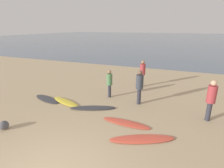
{
  "coord_description": "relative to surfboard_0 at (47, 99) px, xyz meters",
  "views": [
    {
      "loc": [
        2.87,
        -2.51,
        3.78
      ],
      "look_at": [
        -0.7,
        6.56,
        0.6
      ],
      "focal_mm": 28.3,
      "sensor_mm": 36.0,
      "label": 1
    }
  ],
  "objects": [
    {
      "name": "ground_plane",
      "position": [
        3.67,
        5.56,
        -0.13
      ],
      "size": [
        120.0,
        120.0,
        0.2
      ],
      "primitive_type": "cube",
      "color": "tan",
      "rests_on": "ground"
    },
    {
      "name": "ocean_water",
      "position": [
        3.67,
        59.55,
        -0.03
      ],
      "size": [
        140.0,
        100.0,
        0.01
      ],
      "primitive_type": "cube",
      "color": "slate",
      "rests_on": "ground"
    },
    {
      "name": "surfboard_0",
      "position": [
        0.0,
        0.0,
        0.0
      ],
      "size": [
        2.0,
        1.12,
        0.06
      ],
      "primitive_type": "ellipsoid",
      "rotation": [
        0.0,
        0.0,
        -0.3
      ],
      "color": "#333338",
      "rests_on": "ground"
    },
    {
      "name": "surfboard_1",
      "position": [
        1.19,
        0.04,
        0.01
      ],
      "size": [
        2.0,
        1.14,
        0.09
      ],
      "primitive_type": "ellipsoid",
      "rotation": [
        0.0,
        0.0,
        -0.34
      ],
      "color": "yellow",
      "rests_on": "ground"
    },
    {
      "name": "surfboard_2",
      "position": [
        2.84,
        -0.09,
        0.01
      ],
      "size": [
        2.22,
        1.3,
        0.08
      ],
      "primitive_type": "ellipsoid",
      "rotation": [
        0.0,
        0.0,
        0.39
      ],
      "color": "#333338",
      "rests_on": "ground"
    },
    {
      "name": "surfboard_3",
      "position": [
        4.75,
        -0.82,
        -0.0
      ],
      "size": [
        2.08,
        0.63,
        0.06
      ],
      "primitive_type": "ellipsoid",
      "rotation": [
        0.0,
        0.0,
        -0.07
      ],
      "color": "#D84C38",
      "rests_on": "ground"
    },
    {
      "name": "surfboard_4",
      "position": [
        5.6,
        -1.67,
        0.01
      ],
      "size": [
        2.32,
        1.45,
        0.09
      ],
      "primitive_type": "ellipsoid",
      "rotation": [
        0.0,
        0.0,
        0.43
      ],
      "color": "#D84C38",
      "rests_on": "ground"
    },
    {
      "name": "person_0",
      "position": [
        4.77,
        1.28,
        1.01
      ],
      "size": [
        0.36,
        0.36,
        1.77
      ],
      "rotation": [
        0.0,
        0.0,
        6.1
      ],
      "color": "#2D2D38",
      "rests_on": "ground"
    },
    {
      "name": "person_1",
      "position": [
        4.32,
        4.09,
        0.99
      ],
      "size": [
        0.35,
        0.35,
        1.74
      ],
      "rotation": [
        0.0,
        0.0,
        2.96
      ],
      "color": "#2D2D38",
      "rests_on": "ground"
    },
    {
      "name": "person_2",
      "position": [
        7.87,
        0.7,
        1.01
      ],
      "size": [
        0.36,
        0.36,
        1.77
      ],
      "rotation": [
        0.0,
        0.0,
        0.56
      ],
      "color": "#2D2D38",
      "rests_on": "ground"
    },
    {
      "name": "person_3",
      "position": [
        3.04,
        1.59,
        0.89
      ],
      "size": [
        0.31,
        0.31,
        1.56
      ],
      "rotation": [
        0.0,
        0.0,
        1.67
      ],
      "color": "#2D2D38",
      "rests_on": "ground"
    },
    {
      "name": "beach_rock_near",
      "position": [
        0.49,
        -2.94,
        0.14
      ],
      "size": [
        0.34,
        0.34,
        0.34
      ],
      "primitive_type": "sphere",
      "color": "#4E4C51",
      "rests_on": "ground"
    }
  ]
}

